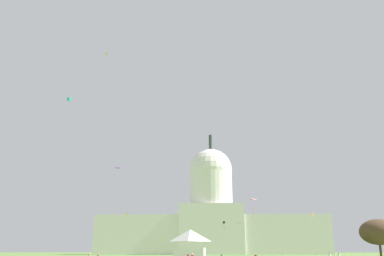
# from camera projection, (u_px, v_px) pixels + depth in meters

# --- Properties ---
(capitol_building) EXTENTS (119.66, 25.31, 64.29)m
(capitol_building) POSITION_uv_depth(u_px,v_px,m) (211.00, 220.00, 220.87)
(capitol_building) COLOR silver
(capitol_building) RESTS_ON ground_plane
(event_tent) EXTENTS (6.62, 5.86, 6.28)m
(event_tent) POSITION_uv_depth(u_px,v_px,m) (190.00, 245.00, 85.64)
(event_tent) COLOR white
(event_tent) RESTS_ON ground_plane
(tree_east_near) EXTENTS (12.70, 12.83, 9.35)m
(tree_east_near) POSITION_uv_depth(u_px,v_px,m) (378.00, 232.00, 99.61)
(tree_east_near) COLOR #4C3823
(tree_east_near) RESTS_ON ground_plane
(kite_orange_low) EXTENTS (0.46, 0.79, 4.41)m
(kite_orange_low) POSITION_uv_depth(u_px,v_px,m) (313.00, 216.00, 128.66)
(kite_orange_low) COLOR orange
(kite_yellow_low) EXTENTS (1.25, 1.44, 0.30)m
(kite_yellow_low) POSITION_uv_depth(u_px,v_px,m) (232.00, 211.00, 168.93)
(kite_yellow_low) COLOR yellow
(kite_violet_mid) EXTENTS (1.47, 0.96, 0.29)m
(kite_violet_mid) POSITION_uv_depth(u_px,v_px,m) (118.00, 170.00, 109.71)
(kite_violet_mid) COLOR purple
(kite_cyan_high) EXTENTS (0.71, 1.32, 0.32)m
(kite_cyan_high) POSITION_uv_depth(u_px,v_px,m) (153.00, 121.00, 161.28)
(kite_cyan_high) COLOR #33BCDB
(kite_turquoise_high) EXTENTS (1.07, 1.06, 0.96)m
(kite_turquoise_high) POSITION_uv_depth(u_px,v_px,m) (69.00, 99.00, 112.41)
(kite_turquoise_high) COLOR teal
(kite_black_low) EXTENTS (1.20, 1.17, 3.41)m
(kite_black_low) POSITION_uv_depth(u_px,v_px,m) (224.00, 222.00, 189.54)
(kite_black_low) COLOR black
(kite_magenta_low) EXTENTS (1.71, 1.11, 0.16)m
(kite_magenta_low) POSITION_uv_depth(u_px,v_px,m) (238.00, 224.00, 120.38)
(kite_magenta_low) COLOR #D1339E
(kite_pink_low) EXTENTS (1.58, 1.92, 2.41)m
(kite_pink_low) POSITION_uv_depth(u_px,v_px,m) (249.00, 203.00, 63.21)
(kite_pink_low) COLOR pink
(kite_gold_low) EXTENTS (0.62, 0.48, 1.06)m
(kite_gold_low) POSITION_uv_depth(u_px,v_px,m) (127.00, 214.00, 146.50)
(kite_gold_low) COLOR gold
(kite_lime_high) EXTENTS (1.45, 1.76, 2.64)m
(kite_lime_high) POSITION_uv_depth(u_px,v_px,m) (105.00, 55.00, 121.34)
(kite_lime_high) COLOR #8CD133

